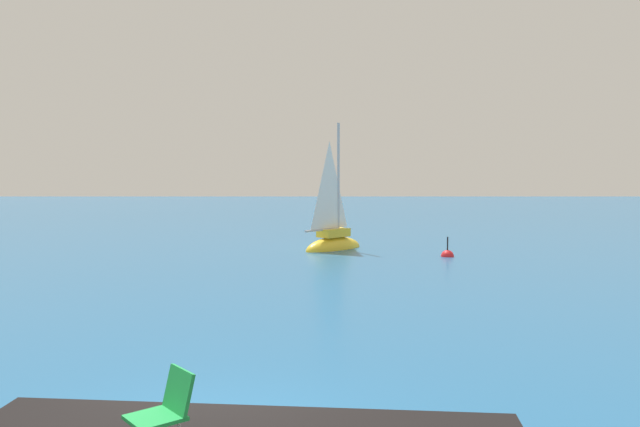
# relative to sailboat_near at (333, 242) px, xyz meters

# --- Properties ---
(sailboat_near) EXTENTS (3.25, 3.21, 6.49)m
(sailboat_near) POSITION_rel_sailboat_near_xyz_m (0.00, 0.00, 0.00)
(sailboat_near) COLOR yellow
(sailboat_near) RESTS_ON ground
(beach_chair) EXTENTS (0.76, 0.75, 0.80)m
(beach_chair) POSITION_rel_sailboat_near_xyz_m (-2.20, -23.30, 0.94)
(beach_chair) COLOR green
(beach_chair) RESTS_ON shore_ledge
(marker_buoy) EXTENTS (0.56, 0.56, 1.13)m
(marker_buoy) POSITION_rel_sailboat_near_xyz_m (4.85, -2.52, -0.34)
(marker_buoy) COLOR red
(marker_buoy) RESTS_ON ground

